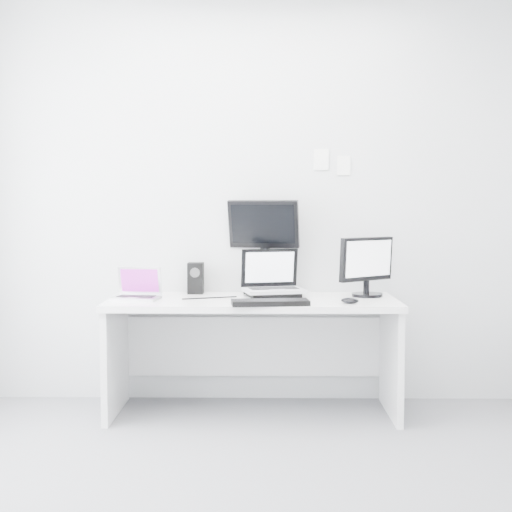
% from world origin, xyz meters
% --- Properties ---
extents(ground, '(3.60, 3.60, 0.00)m').
position_xyz_m(ground, '(0.00, 0.00, 0.00)').
color(ground, '#5B5B5F').
rests_on(ground, ground).
extents(back_wall, '(3.60, 0.00, 3.60)m').
position_xyz_m(back_wall, '(0.00, 1.60, 1.35)').
color(back_wall, '#B7B9BB').
rests_on(back_wall, ground).
extents(desk, '(1.80, 0.70, 0.73)m').
position_xyz_m(desk, '(0.00, 1.25, 0.36)').
color(desk, white).
rests_on(desk, ground).
extents(macbook, '(0.31, 0.25, 0.21)m').
position_xyz_m(macbook, '(-0.73, 1.20, 0.84)').
color(macbook, '#B6B5BA').
rests_on(macbook, desk).
extents(speaker, '(0.11, 0.11, 0.21)m').
position_xyz_m(speaker, '(-0.38, 1.51, 0.83)').
color(speaker, black).
rests_on(speaker, desk).
extents(dell_laptop, '(0.44, 0.37, 0.31)m').
position_xyz_m(dell_laptop, '(0.13, 1.35, 0.89)').
color(dell_laptop, '#AEB1B6').
rests_on(dell_laptop, desk).
extents(rear_monitor, '(0.49, 0.26, 0.64)m').
position_xyz_m(rear_monitor, '(0.07, 1.55, 1.05)').
color(rear_monitor, black).
rests_on(rear_monitor, desk).
extents(samsung_monitor, '(0.46, 0.42, 0.40)m').
position_xyz_m(samsung_monitor, '(0.73, 1.37, 0.93)').
color(samsung_monitor, black).
rests_on(samsung_monitor, desk).
extents(keyboard, '(0.47, 0.21, 0.03)m').
position_xyz_m(keyboard, '(0.11, 0.97, 0.75)').
color(keyboard, black).
rests_on(keyboard, desk).
extents(mouse, '(0.13, 0.11, 0.04)m').
position_xyz_m(mouse, '(0.58, 1.04, 0.75)').
color(mouse, black).
rests_on(mouse, desk).
extents(wall_note_0, '(0.10, 0.00, 0.14)m').
position_xyz_m(wall_note_0, '(0.45, 1.59, 1.62)').
color(wall_note_0, white).
rests_on(wall_note_0, back_wall).
extents(wall_note_1, '(0.09, 0.00, 0.13)m').
position_xyz_m(wall_note_1, '(0.60, 1.59, 1.58)').
color(wall_note_1, white).
rests_on(wall_note_1, back_wall).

